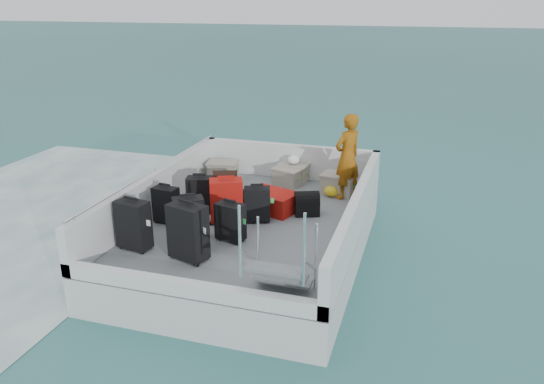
# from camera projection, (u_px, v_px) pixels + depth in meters

# --- Properties ---
(ground) EXTENTS (160.00, 160.00, 0.00)m
(ground) POSITION_uv_depth(u_px,v_px,m) (252.00, 255.00, 9.00)
(ground) COLOR #185655
(ground) RESTS_ON ground
(wake_foam) EXTENTS (10.00, 10.00, 0.00)m
(wake_foam) POSITION_uv_depth(u_px,v_px,m) (19.00, 222.00, 10.32)
(wake_foam) COLOR white
(wake_foam) RESTS_ON ground
(ferry_hull) EXTENTS (3.60, 5.00, 0.60)m
(ferry_hull) POSITION_uv_depth(u_px,v_px,m) (252.00, 239.00, 8.90)
(ferry_hull) COLOR silver
(ferry_hull) RESTS_ON ground
(deck) EXTENTS (3.30, 4.70, 0.02)m
(deck) POSITION_uv_depth(u_px,v_px,m) (252.00, 222.00, 8.79)
(deck) COLOR slate
(deck) RESTS_ON ferry_hull
(deck_fittings) EXTENTS (3.60, 5.00, 0.90)m
(deck_fittings) POSITION_uv_depth(u_px,v_px,m) (265.00, 210.00, 8.28)
(deck_fittings) COLOR silver
(deck_fittings) RESTS_ON deck
(suitcase_0) EXTENTS (0.52, 0.35, 0.74)m
(suitcase_0) POSITION_uv_depth(u_px,v_px,m) (134.00, 225.00, 7.73)
(suitcase_0) COLOR black
(suitcase_0) RESTS_ON deck
(suitcase_1) EXTENTS (0.43, 0.28, 0.61)m
(suitcase_1) POSITION_uv_depth(u_px,v_px,m) (166.00, 205.00, 8.66)
(suitcase_1) COLOR black
(suitcase_1) RESTS_ON deck
(suitcase_2) EXTENTS (0.49, 0.37, 0.63)m
(suitcase_2) POSITION_uv_depth(u_px,v_px,m) (200.00, 195.00, 9.09)
(suitcase_2) COLOR black
(suitcase_2) RESTS_ON deck
(suitcase_3) EXTENTS (0.61, 0.46, 0.81)m
(suitcase_3) POSITION_uv_depth(u_px,v_px,m) (188.00, 232.00, 7.41)
(suitcase_3) COLOR black
(suitcase_3) RESTS_ON deck
(suitcase_4) EXTENTS (0.53, 0.48, 0.68)m
(suitcase_4) POSITION_uv_depth(u_px,v_px,m) (189.00, 219.00, 8.02)
(suitcase_4) COLOR black
(suitcase_4) RESTS_ON deck
(suitcase_5) EXTENTS (0.61, 0.50, 0.73)m
(suitcase_5) POSITION_uv_depth(u_px,v_px,m) (226.00, 201.00, 8.67)
(suitcase_5) COLOR #A5140C
(suitcase_5) RESTS_ON deck
(suitcase_6) EXTENTS (0.47, 0.35, 0.59)m
(suitcase_6) POSITION_uv_depth(u_px,v_px,m) (230.00, 222.00, 8.02)
(suitcase_6) COLOR black
(suitcase_6) RESTS_ON deck
(suitcase_7) EXTENTS (0.48, 0.36, 0.59)m
(suitcase_7) POSITION_uv_depth(u_px,v_px,m) (257.00, 205.00, 8.70)
(suitcase_7) COLOR black
(suitcase_7) RESTS_ON deck
(suitcase_8) EXTENTS (1.00, 0.81, 0.34)m
(suitcase_8) POSITION_uv_depth(u_px,v_px,m) (272.00, 201.00, 9.21)
(suitcase_8) COLOR #A5140C
(suitcase_8) RESTS_ON deck
(duffel_0) EXTENTS (0.54, 0.45, 0.32)m
(duffel_0) POSITION_uv_depth(u_px,v_px,m) (225.00, 184.00, 10.10)
(duffel_0) COLOR black
(duffel_0) RESTS_ON deck
(duffel_1) EXTENTS (0.55, 0.48, 0.32)m
(duffel_1) POSITION_uv_depth(u_px,v_px,m) (239.00, 203.00, 9.17)
(duffel_1) COLOR black
(duffel_1) RESTS_ON deck
(duffel_2) EXTENTS (0.49, 0.43, 0.32)m
(duffel_2) POSITION_uv_depth(u_px,v_px,m) (307.00, 206.00, 9.03)
(duffel_2) COLOR black
(duffel_2) RESTS_ON deck
(crate_0) EXTENTS (0.63, 0.48, 0.35)m
(crate_0) POSITION_uv_depth(u_px,v_px,m) (223.00, 171.00, 10.79)
(crate_0) COLOR gray
(crate_0) RESTS_ON deck
(crate_1) EXTENTS (0.61, 0.51, 0.32)m
(crate_1) POSITION_uv_depth(u_px,v_px,m) (287.00, 177.00, 10.46)
(crate_1) COLOR gray
(crate_1) RESTS_ON deck
(crate_2) EXTENTS (0.60, 0.44, 0.34)m
(crate_2) POSITION_uv_depth(u_px,v_px,m) (293.00, 173.00, 10.67)
(crate_2) COLOR gray
(crate_2) RESTS_ON deck
(crate_3) EXTENTS (0.66, 0.52, 0.36)m
(crate_3) POSITION_uv_depth(u_px,v_px,m) (338.00, 185.00, 9.97)
(crate_3) COLOR gray
(crate_3) RESTS_ON deck
(yellow_bag) EXTENTS (0.28, 0.26, 0.22)m
(yellow_bag) POSITION_uv_depth(u_px,v_px,m) (332.00, 191.00, 9.88)
(yellow_bag) COLOR gold
(yellow_bag) RESTS_ON deck
(white_bag) EXTENTS (0.24, 0.24, 0.18)m
(white_bag) POSITION_uv_depth(u_px,v_px,m) (294.00, 161.00, 10.58)
(white_bag) COLOR white
(white_bag) RESTS_ON crate_2
(passenger) EXTENTS (0.65, 0.69, 1.58)m
(passenger) POSITION_uv_depth(u_px,v_px,m) (347.00, 157.00, 9.59)
(passenger) COLOR orange
(passenger) RESTS_ON deck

